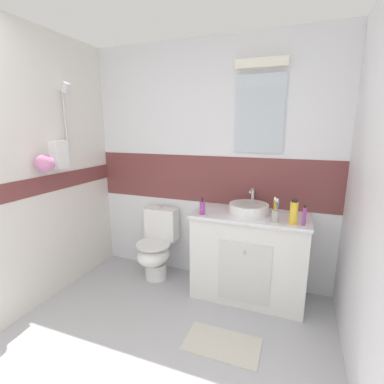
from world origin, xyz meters
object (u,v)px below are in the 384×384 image
at_px(shampoo_bottle_tall, 294,213).
at_px(toothpaste_tube_upright, 304,216).
at_px(toilet, 157,246).
at_px(sink_basin, 249,208).
at_px(soap_dispenser, 202,208).
at_px(toothbrush_cup, 275,215).

distance_m(shampoo_bottle_tall, toothpaste_tube_upright, 0.09).
height_order(toilet, toothpaste_tube_upright, toothpaste_tube_upright).
height_order(sink_basin, soap_dispenser, sink_basin).
bearing_deg(toothpaste_tube_upright, shampoo_bottle_tall, 178.57).
bearing_deg(toothpaste_tube_upright, toilet, 173.24).
relative_size(toilet, soap_dispenser, 4.71).
distance_m(toothbrush_cup, soap_dispenser, 0.65).
bearing_deg(sink_basin, soap_dispenser, -155.24).
xyz_separation_m(sink_basin, toilet, (-0.99, 0.00, -0.54)).
xyz_separation_m(toothbrush_cup, toothpaste_tube_upright, (0.23, -0.00, 0.02)).
height_order(sink_basin, shampoo_bottle_tall, shampoo_bottle_tall).
height_order(sink_basin, toothbrush_cup, toothbrush_cup).
height_order(soap_dispenser, toothpaste_tube_upright, toothpaste_tube_upright).
bearing_deg(soap_dispenser, toothbrush_cup, 1.40).
bearing_deg(sink_basin, toothbrush_cup, -33.49).
relative_size(soap_dispenser, toothpaste_tube_upright, 0.96).
distance_m(sink_basin, soap_dispenser, 0.44).
bearing_deg(toilet, soap_dispenser, -17.64).
height_order(toothbrush_cup, toothpaste_tube_upright, toothbrush_cup).
relative_size(shampoo_bottle_tall, toothpaste_tube_upright, 1.23).
bearing_deg(toothbrush_cup, toilet, 172.11).
relative_size(sink_basin, toilet, 0.53).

